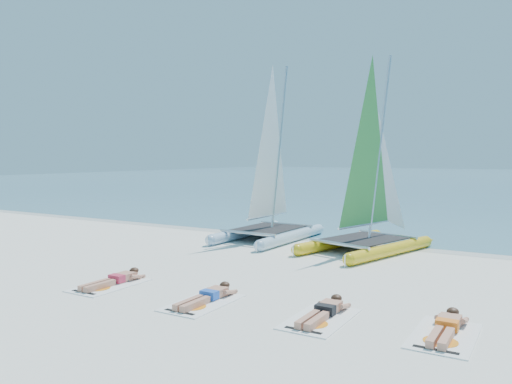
# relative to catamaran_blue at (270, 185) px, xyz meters

# --- Properties ---
(ground) EXTENTS (140.00, 140.00, 0.00)m
(ground) POSITION_rel_catamaran_blue_xyz_m (2.29, -4.49, -2.00)
(ground) COLOR silver
(ground) RESTS_ON ground
(sea) EXTENTS (140.00, 115.00, 0.01)m
(sea) POSITION_rel_catamaran_blue_xyz_m (2.29, 58.51, -1.99)
(sea) COLOR #6CA6B5
(sea) RESTS_ON ground
(wet_sand_strip) EXTENTS (140.00, 1.40, 0.01)m
(wet_sand_strip) POSITION_rel_catamaran_blue_xyz_m (2.29, 1.01, -1.99)
(wet_sand_strip) COLOR silver
(wet_sand_strip) RESTS_ON ground
(catamaran_blue) EXTENTS (2.51, 4.98, 6.69)m
(catamaran_blue) POSITION_rel_catamaran_blue_xyz_m (0.00, 0.00, 0.00)
(catamaran_blue) COLOR #C0DEFD
(catamaran_blue) RESTS_ON ground
(catamaran_yellow) EXTENTS (3.56, 5.29, 6.57)m
(catamaran_yellow) POSITION_rel_catamaran_blue_xyz_m (3.91, -0.09, 0.07)
(catamaran_yellow) COLOR orange
(catamaran_yellow) RESTS_ON ground
(towel_a) EXTENTS (1.00, 1.85, 0.02)m
(towel_a) POSITION_rel_catamaran_blue_xyz_m (-0.04, -7.73, -1.99)
(towel_a) COLOR white
(towel_a) RESTS_ON ground
(sunbather_a) EXTENTS (0.37, 1.73, 0.26)m
(sunbather_a) POSITION_rel_catamaran_blue_xyz_m (-0.04, -7.54, -1.88)
(sunbather_a) COLOR tan
(sunbather_a) RESTS_ON towel_a
(towel_b) EXTENTS (1.00, 1.85, 0.02)m
(towel_b) POSITION_rel_catamaran_blue_xyz_m (2.70, -7.75, -1.99)
(towel_b) COLOR white
(towel_b) RESTS_ON ground
(sunbather_b) EXTENTS (0.37, 1.73, 0.26)m
(sunbather_b) POSITION_rel_catamaran_blue_xyz_m (2.70, -7.56, -1.88)
(sunbather_b) COLOR tan
(sunbather_b) RESTS_ON towel_b
(towel_c) EXTENTS (1.00, 1.85, 0.02)m
(towel_c) POSITION_rel_catamaran_blue_xyz_m (5.20, -7.46, -1.99)
(towel_c) COLOR white
(towel_c) RESTS_ON ground
(sunbather_c) EXTENTS (0.37, 1.73, 0.26)m
(sunbather_c) POSITION_rel_catamaran_blue_xyz_m (5.20, -7.27, -1.88)
(sunbather_c) COLOR tan
(sunbather_c) RESTS_ON towel_c
(towel_d) EXTENTS (1.00, 1.85, 0.02)m
(towel_d) POSITION_rel_catamaran_blue_xyz_m (7.36, -7.21, -1.99)
(towel_d) COLOR white
(towel_d) RESTS_ON ground
(sunbather_d) EXTENTS (0.37, 1.73, 0.26)m
(sunbather_d) POSITION_rel_catamaran_blue_xyz_m (7.36, -7.01, -1.88)
(sunbather_d) COLOR tan
(sunbather_d) RESTS_ON towel_d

